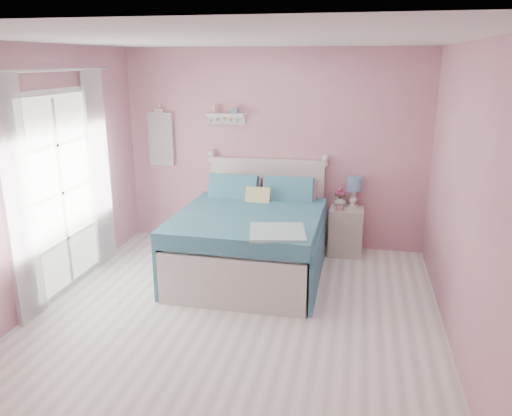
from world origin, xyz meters
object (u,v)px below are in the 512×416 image
(table_lamp, at_px, (354,186))
(vase, at_px, (340,201))
(teacup, at_px, (340,207))
(bed, at_px, (252,239))
(nightstand, at_px, (346,231))

(table_lamp, bearing_deg, vase, -170.80)
(table_lamp, relative_size, teacup, 4.22)
(bed, distance_m, table_lamp, 1.53)
(table_lamp, xyz_separation_m, teacup, (-0.16, -0.19, -0.24))
(vase, bearing_deg, table_lamp, 9.20)
(bed, relative_size, table_lamp, 5.24)
(table_lamp, bearing_deg, bed, -142.45)
(nightstand, distance_m, vase, 0.40)
(bed, height_order, vase, bed)
(nightstand, relative_size, table_lamp, 1.58)
(bed, distance_m, nightstand, 1.34)
(vase, distance_m, teacup, 0.17)
(bed, relative_size, nightstand, 3.32)
(table_lamp, bearing_deg, nightstand, -129.68)
(bed, xyz_separation_m, vase, (0.98, 0.85, 0.29))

